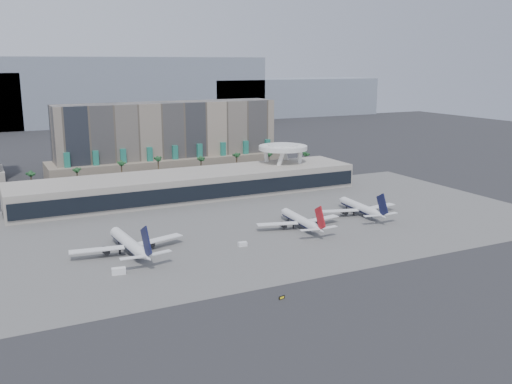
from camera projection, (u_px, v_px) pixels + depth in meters
name	position (u px, v px, depth m)	size (l,w,h in m)	color
ground	(307.00, 267.00, 184.40)	(900.00, 900.00, 0.00)	#232326
apron_pad	(237.00, 225.00, 232.50)	(260.00, 130.00, 0.06)	#5B5B59
mountain_ridge	(99.00, 96.00, 600.86)	(680.00, 60.00, 70.00)	gray
hotel	(169.00, 145.00, 337.53)	(140.00, 30.00, 42.00)	gray
terminal	(190.00, 184.00, 279.03)	(170.00, 32.50, 14.50)	#B8AFA2
saucer_structure	(283.00, 151.00, 305.44)	(26.00, 26.00, 21.89)	white
palm_row	(181.00, 164.00, 311.91)	(157.80, 2.80, 13.10)	brown
airliner_left	(129.00, 243.00, 196.67)	(40.57, 41.89, 14.46)	white
airliner_centre	(301.00, 220.00, 226.87)	(36.25, 37.38, 12.90)	white
airliner_right	(361.00, 208.00, 246.27)	(36.98, 38.16, 13.17)	white
service_vehicle_a	(119.00, 271.00, 177.84)	(4.29, 2.10, 2.10)	white
service_vehicle_b	(243.00, 244.00, 204.96)	(3.10, 1.77, 1.60)	white
taxiway_sign	(282.00, 297.00, 159.35)	(2.05, 0.68, 0.92)	black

